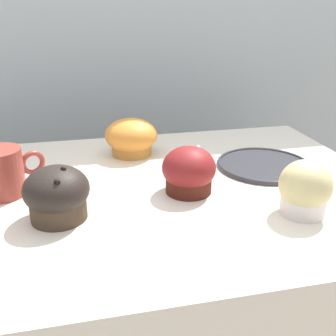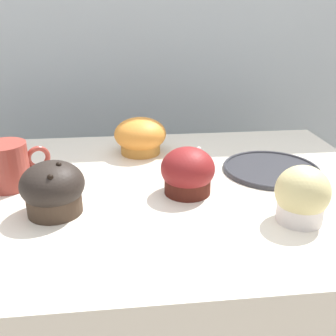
{
  "view_description": "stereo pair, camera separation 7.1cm",
  "coord_description": "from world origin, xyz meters",
  "px_view_note": "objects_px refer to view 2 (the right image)",
  "views": [
    {
      "loc": [
        -0.07,
        -0.66,
        1.25
      ],
      "look_at": [
        0.07,
        -0.02,
        0.98
      ],
      "focal_mm": 42.0,
      "sensor_mm": 36.0,
      "label": 1
    },
    {
      "loc": [
        -0.0,
        -0.67,
        1.25
      ],
      "look_at": [
        0.07,
        -0.02,
        0.98
      ],
      "focal_mm": 42.0,
      "sensor_mm": 36.0,
      "label": 2
    }
  ],
  "objects_px": {
    "coffee_cup": "(8,164)",
    "muffin_back_right": "(303,196)",
    "muffin_front_center": "(141,136)",
    "muffin_back_left": "(189,172)",
    "muffin_front_left": "(54,189)",
    "serving_plate": "(272,169)"
  },
  "relations": [
    {
      "from": "muffin_front_left",
      "to": "serving_plate",
      "type": "bearing_deg",
      "value": 17.24
    },
    {
      "from": "muffin_front_center",
      "to": "muffin_back_left",
      "type": "bearing_deg",
      "value": -71.1
    },
    {
      "from": "muffin_back_left",
      "to": "coffee_cup",
      "type": "height_order",
      "value": "same"
    },
    {
      "from": "muffin_back_left",
      "to": "muffin_front_left",
      "type": "bearing_deg",
      "value": -167.9
    },
    {
      "from": "serving_plate",
      "to": "coffee_cup",
      "type": "bearing_deg",
      "value": -177.96
    },
    {
      "from": "coffee_cup",
      "to": "serving_plate",
      "type": "relative_size",
      "value": 0.59
    },
    {
      "from": "muffin_back_right",
      "to": "coffee_cup",
      "type": "distance_m",
      "value": 0.52
    },
    {
      "from": "muffin_front_center",
      "to": "muffin_back_right",
      "type": "distance_m",
      "value": 0.41
    },
    {
      "from": "muffin_front_center",
      "to": "muffin_back_left",
      "type": "distance_m",
      "value": 0.23
    },
    {
      "from": "muffin_front_center",
      "to": "muffin_back_left",
      "type": "xyz_separation_m",
      "value": [
        0.08,
        -0.22,
        0.0
      ]
    },
    {
      "from": "muffin_back_left",
      "to": "muffin_front_left",
      "type": "xyz_separation_m",
      "value": [
        -0.23,
        -0.05,
        0.0
      ]
    },
    {
      "from": "muffin_back_left",
      "to": "coffee_cup",
      "type": "relative_size",
      "value": 0.83
    },
    {
      "from": "muffin_back_right",
      "to": "muffin_front_left",
      "type": "bearing_deg",
      "value": 169.74
    },
    {
      "from": "muffin_front_left",
      "to": "coffee_cup",
      "type": "relative_size",
      "value": 0.88
    },
    {
      "from": "muffin_back_right",
      "to": "muffin_front_center",
      "type": "bearing_deg",
      "value": 124.87
    },
    {
      "from": "muffin_back_left",
      "to": "coffee_cup",
      "type": "distance_m",
      "value": 0.34
    },
    {
      "from": "muffin_front_center",
      "to": "serving_plate",
      "type": "height_order",
      "value": "muffin_front_center"
    },
    {
      "from": "coffee_cup",
      "to": "muffin_back_right",
      "type": "bearing_deg",
      "value": -20.36
    },
    {
      "from": "muffin_front_center",
      "to": "muffin_front_left",
      "type": "relative_size",
      "value": 1.15
    },
    {
      "from": "coffee_cup",
      "to": "serving_plate",
      "type": "height_order",
      "value": "coffee_cup"
    },
    {
      "from": "muffin_back_left",
      "to": "muffin_front_left",
      "type": "distance_m",
      "value": 0.23
    },
    {
      "from": "muffin_front_left",
      "to": "serving_plate",
      "type": "xyz_separation_m",
      "value": [
        0.42,
        0.13,
        -0.04
      ]
    }
  ]
}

